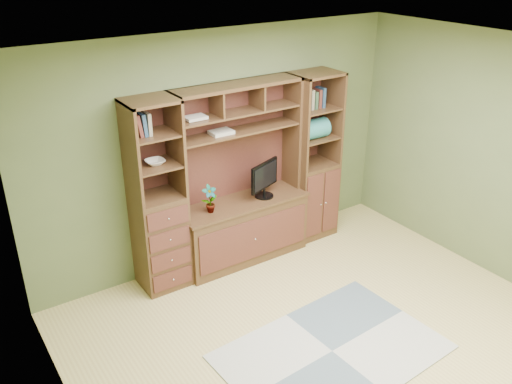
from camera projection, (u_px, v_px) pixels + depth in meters
room at (344, 219)px, 4.49m from camera, size 4.60×4.10×2.64m
center_hutch at (243, 177)px, 5.96m from camera, size 1.54×0.53×2.05m
left_tower at (157, 198)px, 5.49m from camera, size 0.50×0.45×2.05m
right_tower at (313, 157)px, 6.51m from camera, size 0.55×0.45×2.05m
rug at (332, 352)px, 4.92m from camera, size 2.03×1.41×0.01m
monitor at (264, 173)px, 6.08m from camera, size 0.52×0.37×0.58m
orchid at (210, 199)px, 5.78m from camera, size 0.17×0.11×0.32m
magazines at (221, 132)px, 5.70m from camera, size 0.24×0.18×0.04m
bowl at (155, 162)px, 5.33m from camera, size 0.19×0.19×0.05m
blanket_teal at (312, 129)px, 6.27m from camera, size 0.40×0.23×0.23m
blanket_red at (320, 125)px, 6.50m from camera, size 0.31×0.17×0.17m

